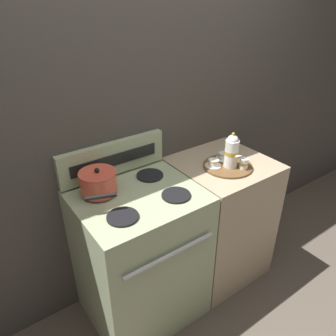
{
  "coord_description": "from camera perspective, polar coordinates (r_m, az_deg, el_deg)",
  "views": [
    {
      "loc": [
        -1.08,
        -1.36,
        1.97
      ],
      "look_at": [
        -0.08,
        0.04,
        1.02
      ],
      "focal_mm": 35.0,
      "sensor_mm": 36.0,
      "label": 1
    }
  ],
  "objects": [
    {
      "name": "teacup_left",
      "position": [
        2.23,
        9.64,
        2.07
      ],
      "size": [
        0.11,
        0.11,
        0.05
      ],
      "color": "white",
      "rests_on": "serving_tray"
    },
    {
      "name": "serving_tray",
      "position": [
        2.17,
        10.34,
        0.34
      ],
      "size": [
        0.32,
        0.32,
        0.01
      ],
      "color": "brown",
      "rests_on": "side_counter"
    },
    {
      "name": "creamer_jug",
      "position": [
        2.14,
        13.07,
        0.81
      ],
      "size": [
        0.06,
        0.06,
        0.07
      ],
      "color": "white",
      "rests_on": "serving_tray"
    },
    {
      "name": "ground_plane",
      "position": [
        2.62,
        1.95,
        -19.69
      ],
      "size": [
        6.0,
        6.0,
        0.0
      ],
      "primitive_type": "plane",
      "color": "brown"
    },
    {
      "name": "teapot",
      "position": [
        2.11,
        11.04,
        2.93
      ],
      "size": [
        0.09,
        0.14,
        0.24
      ],
      "color": "white",
      "rests_on": "serving_tray"
    },
    {
      "name": "stove",
      "position": [
        2.16,
        -4.73,
        -15.05
      ],
      "size": [
        0.71,
        0.64,
        0.95
      ],
      "color": "#9EAD84",
      "rests_on": "ground"
    },
    {
      "name": "teacup_right",
      "position": [
        2.13,
        7.92,
        0.88
      ],
      "size": [
        0.11,
        0.11,
        0.05
      ],
      "color": "white",
      "rests_on": "serving_tray"
    },
    {
      "name": "control_panel",
      "position": [
        2.02,
        -9.52,
        1.67
      ],
      "size": [
        0.7,
        0.05,
        0.21
      ],
      "color": "#9EAD84",
      "rests_on": "stove"
    },
    {
      "name": "wall_back",
      "position": [
        2.18,
        -2.83,
        5.48
      ],
      "size": [
        6.0,
        0.05,
        2.2
      ],
      "color": "#423D38",
      "rests_on": "ground"
    },
    {
      "name": "saucepan",
      "position": [
        1.87,
        -12.05,
        -2.46
      ],
      "size": [
        0.25,
        0.31,
        0.16
      ],
      "color": "#D14C38",
      "rests_on": "stove"
    },
    {
      "name": "side_counter",
      "position": [
        2.48,
        8.84,
        -8.63
      ],
      "size": [
        0.62,
        0.61,
        0.94
      ],
      "color": "tan",
      "rests_on": "ground"
    }
  ]
}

